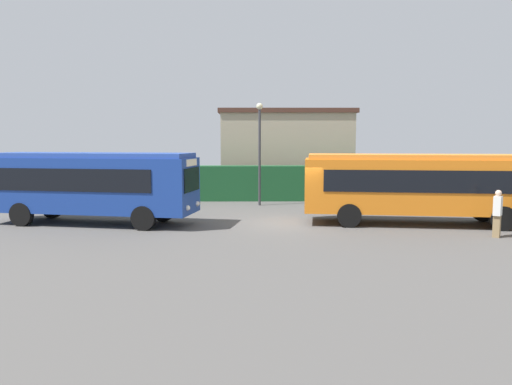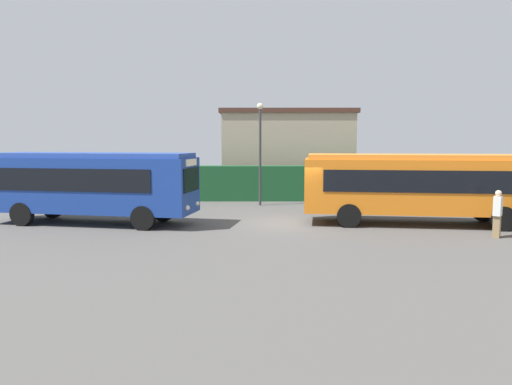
{
  "view_description": "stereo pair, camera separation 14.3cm",
  "coord_description": "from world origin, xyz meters",
  "px_view_note": "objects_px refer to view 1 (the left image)",
  "views": [
    {
      "loc": [
        -1.63,
        -20.36,
        3.57
      ],
      "look_at": [
        -1.5,
        0.01,
        1.38
      ],
      "focal_mm": 33.3,
      "sensor_mm": 36.0,
      "label": 1
    },
    {
      "loc": [
        -1.48,
        -20.36,
        3.57
      ],
      "look_at": [
        -1.5,
        0.01,
        1.38
      ],
      "focal_mm": 33.3,
      "sensor_mm": 36.0,
      "label": 2
    }
  ],
  "objects_px": {
    "bus_blue": "(94,183)",
    "person_left": "(411,195)",
    "person_center": "(497,212)",
    "traffic_cone": "(336,200)",
    "lamppost": "(260,142)",
    "bus_orange": "(420,184)"
  },
  "relations": [
    {
      "from": "bus_blue",
      "to": "traffic_cone",
      "type": "bearing_deg",
      "value": 38.2
    },
    {
      "from": "bus_blue",
      "to": "lamppost",
      "type": "bearing_deg",
      "value": 50.13
    },
    {
      "from": "bus_blue",
      "to": "person_center",
      "type": "relative_size",
      "value": 5.15
    },
    {
      "from": "person_left",
      "to": "traffic_cone",
      "type": "relative_size",
      "value": 2.94
    },
    {
      "from": "person_left",
      "to": "lamppost",
      "type": "bearing_deg",
      "value": 162.08
    },
    {
      "from": "person_center",
      "to": "traffic_cone",
      "type": "distance_m",
      "value": 10.15
    },
    {
      "from": "bus_blue",
      "to": "lamppost",
      "type": "xyz_separation_m",
      "value": [
        7.28,
        5.99,
        1.76
      ]
    },
    {
      "from": "bus_blue",
      "to": "person_center",
      "type": "distance_m",
      "value": 16.33
    },
    {
      "from": "bus_orange",
      "to": "bus_blue",
      "type": "bearing_deg",
      "value": -173.29
    },
    {
      "from": "traffic_cone",
      "to": "person_center",
      "type": "bearing_deg",
      "value": -64.04
    },
    {
      "from": "person_center",
      "to": "bus_blue",
      "type": "bearing_deg",
      "value": -153.17
    },
    {
      "from": "bus_orange",
      "to": "lamppost",
      "type": "relative_size",
      "value": 1.78
    },
    {
      "from": "person_center",
      "to": "traffic_cone",
      "type": "bearing_deg",
      "value": 153.62
    },
    {
      "from": "traffic_cone",
      "to": "lamppost",
      "type": "xyz_separation_m",
      "value": [
        -4.31,
        -0.05,
        3.24
      ]
    },
    {
      "from": "person_left",
      "to": "person_center",
      "type": "distance_m",
      "value": 6.22
    },
    {
      "from": "person_center",
      "to": "lamppost",
      "type": "distance_m",
      "value": 12.85
    },
    {
      "from": "person_left",
      "to": "traffic_cone",
      "type": "bearing_deg",
      "value": 140.74
    },
    {
      "from": "bus_orange",
      "to": "lamppost",
      "type": "bearing_deg",
      "value": 145.24
    },
    {
      "from": "person_left",
      "to": "person_center",
      "type": "height_order",
      "value": "person_center"
    },
    {
      "from": "traffic_cone",
      "to": "lamppost",
      "type": "bearing_deg",
      "value": -179.34
    },
    {
      "from": "bus_blue",
      "to": "person_left",
      "type": "xyz_separation_m",
      "value": [
        14.84,
        3.04,
        -0.86
      ]
    },
    {
      "from": "traffic_cone",
      "to": "bus_orange",
      "type": "bearing_deg",
      "value": -68.22
    }
  ]
}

